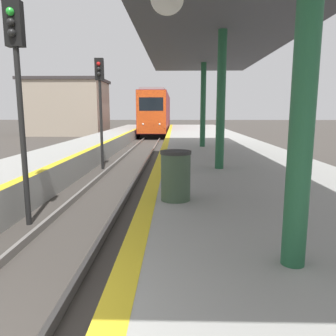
# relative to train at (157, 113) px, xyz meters

# --- Properties ---
(train) EXTENTS (2.68, 18.45, 4.68)m
(train) POSITION_rel_train_xyz_m (0.00, 0.00, 0.00)
(train) COLOR black
(train) RESTS_ON ground
(signal_near) EXTENTS (0.36, 0.31, 4.75)m
(signal_near) POSITION_rel_train_xyz_m (-1.16, -31.39, 0.93)
(signal_near) COLOR black
(signal_near) RESTS_ON ground
(signal_mid) EXTENTS (0.36, 0.31, 4.75)m
(signal_mid) POSITION_rel_train_xyz_m (-1.08, -24.12, 0.93)
(signal_mid) COLOR black
(signal_mid) RESTS_ON ground
(station_canopy) EXTENTS (4.76, 18.26, 4.05)m
(station_canopy) POSITION_rel_train_xyz_m (3.44, -28.96, 2.38)
(station_canopy) COLOR #1E5133
(station_canopy) RESTS_ON platform_right
(trash_bin) EXTENTS (0.57, 0.57, 0.93)m
(trash_bin) POSITION_rel_train_xyz_m (2.17, -32.45, -1.02)
(trash_bin) COLOR #384C38
(trash_bin) RESTS_ON platform_right
(station_building) EXTENTS (8.47, 6.58, 6.00)m
(station_building) POSITION_rel_train_xyz_m (-9.72, -2.18, 0.63)
(station_building) COLOR tan
(station_building) RESTS_ON ground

